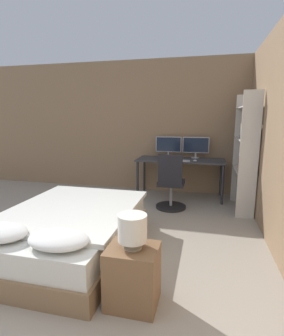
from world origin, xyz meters
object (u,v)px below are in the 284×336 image
at_px(bedside_lamp, 132,228).
at_px(computer_mouse, 195,161).
at_px(bed, 70,230).
at_px(nightstand, 133,276).
at_px(desk, 180,163).
at_px(keyboard, 179,161).
at_px(office_chair, 171,187).
at_px(monitor_right, 196,146).
at_px(bookshelf, 246,148).
at_px(monitor_left, 168,145).

relative_size(bedside_lamp, computer_mouse, 4.05).
relative_size(bed, nightstand, 3.84).
bearing_deg(bed, nightstand, -35.40).
distance_m(desk, computer_mouse, 0.38).
xyz_separation_m(keyboard, computer_mouse, (0.28, 0.00, 0.01)).
height_order(computer_mouse, office_chair, office_chair).
bearing_deg(desk, keyboard, -90.00).
relative_size(monitor_right, keyboard, 1.35).
bearing_deg(keyboard, monitor_right, 59.72).
distance_m(desk, bookshelf, 1.29).
xyz_separation_m(bedside_lamp, monitor_right, (0.36, 3.38, 0.31)).
relative_size(computer_mouse, office_chair, 0.07).
bearing_deg(desk, monitor_left, 139.21).
distance_m(bed, office_chair, 1.98).
distance_m(bedside_lamp, computer_mouse, 2.93).
distance_m(bed, monitor_right, 3.09).
distance_m(bed, keyboard, 2.51).
bearing_deg(office_chair, monitor_left, 100.93).
xyz_separation_m(keyboard, bookshelf, (1.10, -0.32, 0.30)).
height_order(bed, office_chair, office_chair).
bearing_deg(computer_mouse, bed, -120.62).
relative_size(monitor_left, office_chair, 0.54).
relative_size(monitor_right, office_chair, 0.54).
distance_m(bed, computer_mouse, 2.64).
bearing_deg(nightstand, computer_mouse, 82.83).
relative_size(bedside_lamp, office_chair, 0.30).
xyz_separation_m(bedside_lamp, monitor_left, (-0.19, 3.38, 0.31)).
height_order(bedside_lamp, office_chair, office_chair).
height_order(monitor_right, keyboard, monitor_right).
relative_size(desk, monitor_left, 3.25).
bearing_deg(computer_mouse, monitor_right, 91.26).
bearing_deg(office_chair, keyboard, 80.65).
relative_size(bed, monitor_right, 3.79).
relative_size(bed, office_chair, 2.04).
xyz_separation_m(monitor_right, keyboard, (-0.27, -0.47, -0.23)).
relative_size(monitor_right, computer_mouse, 7.37).
bearing_deg(bed, computer_mouse, 59.38).
height_order(keyboard, office_chair, office_chair).
height_order(bedside_lamp, desk, bedside_lamp).
bearing_deg(desk, nightstand, -91.54).
bearing_deg(computer_mouse, bedside_lamp, -97.17).
bearing_deg(nightstand, keyboard, 88.34).
bearing_deg(monitor_right, bedside_lamp, -96.02).
relative_size(desk, keyboard, 4.37).
bearing_deg(nightstand, monitor_left, 93.17).
distance_m(nightstand, monitor_left, 3.46).
bearing_deg(bed, office_chair, 61.00).
height_order(nightstand, desk, desk).
bearing_deg(office_chair, computer_mouse, 54.27).
bearing_deg(bedside_lamp, monitor_right, 83.98).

